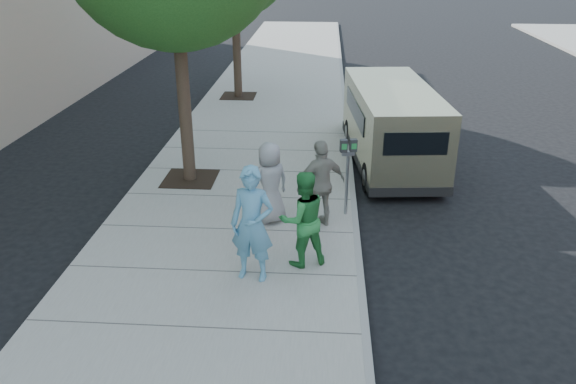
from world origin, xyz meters
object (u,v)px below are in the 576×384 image
object	(u,v)px
parking_meter	(348,161)
person_officer	(252,224)
person_green_shirt	(303,219)
person_striped_polo	(321,184)
van	(391,123)
person_gray_shirt	(270,183)

from	to	relation	value
parking_meter	person_officer	xyz separation A→B (m)	(-1.57, -2.44, -0.18)
person_green_shirt	person_striped_polo	distance (m)	1.45
person_officer	person_green_shirt	bearing A→B (deg)	42.09
van	person_gray_shirt	xyz separation A→B (m)	(-2.66, -3.74, -0.09)
person_officer	person_green_shirt	xyz separation A→B (m)	(0.78, 0.49, -0.13)
person_officer	person_gray_shirt	size ratio (longest dim) A/B	1.20
person_officer	person_striped_polo	distance (m)	2.19
person_gray_shirt	van	bearing A→B (deg)	-161.64
person_officer	person_gray_shirt	xyz separation A→B (m)	(0.08, 2.03, -0.16)
van	person_gray_shirt	world-z (taller)	van
parking_meter	person_green_shirt	size ratio (longest dim) A/B	0.94
person_officer	person_green_shirt	size ratio (longest dim) A/B	1.15
parking_meter	person_striped_polo	world-z (taller)	person_striped_polo
person_gray_shirt	person_striped_polo	distance (m)	0.99
van	person_green_shirt	distance (m)	5.64
person_green_shirt	person_gray_shirt	size ratio (longest dim) A/B	1.04
person_striped_polo	person_officer	bearing A→B (deg)	30.83
person_striped_polo	person_green_shirt	bearing A→B (deg)	48.57
person_green_shirt	person_striped_polo	xyz separation A→B (m)	(0.29, 1.43, 0.02)
person_officer	person_gray_shirt	world-z (taller)	person_officer
van	person_officer	size ratio (longest dim) A/B	2.82
van	person_striped_polo	bearing A→B (deg)	-118.93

